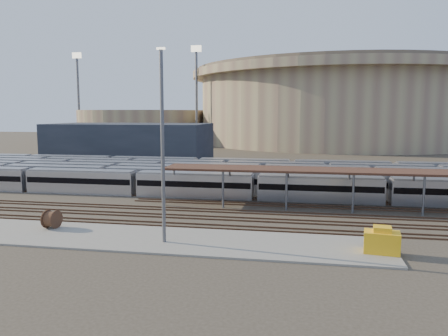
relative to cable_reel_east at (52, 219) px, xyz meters
name	(u,v)px	position (x,y,z in m)	size (l,w,h in m)	color
ground	(217,210)	(16.08, 13.27, -1.21)	(420.00, 420.00, 0.00)	#383026
apron	(141,238)	(11.08, -1.73, -1.11)	(50.00, 9.00, 0.20)	gray
subway_trains	(228,176)	(14.36, 31.77, 0.59)	(125.98, 23.90, 3.60)	#B7B7BC
inspection_shed	(385,173)	(38.08, 17.27, 3.77)	(60.30, 6.00, 5.30)	#5C5D61
empty_tracks	(209,218)	(16.08, 8.27, -1.12)	(170.00, 9.62, 0.18)	#4C3323
stadium	(337,104)	(41.08, 153.27, 15.26)	(124.00, 124.00, 32.50)	gray
secondary_arena	(142,126)	(-43.92, 143.27, 5.79)	(56.00, 56.00, 14.00)	gray
service_building	(130,142)	(-18.92, 68.27, 3.79)	(42.00, 20.00, 10.00)	#1E232D
floodlight_0	(197,93)	(-13.92, 123.27, 19.44)	(4.00, 1.00, 38.40)	#5C5D61
floodlight_1	(78,95)	(-68.92, 133.27, 19.44)	(4.00, 1.00, 38.40)	#5C5D61
floodlight_3	(261,97)	(6.08, 173.27, 19.44)	(4.00, 1.00, 38.40)	#5C5D61
cable_reel_east	(52,219)	(0.00, 0.00, 0.00)	(2.03, 2.03, 1.13)	#4F321F
yard_light_pole	(163,146)	(13.91, -2.74, 8.49)	(0.81, 0.36, 18.84)	#5C5D61
yellow_equipment	(382,242)	(34.58, -2.39, -0.03)	(3.14, 1.96, 1.96)	yellow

